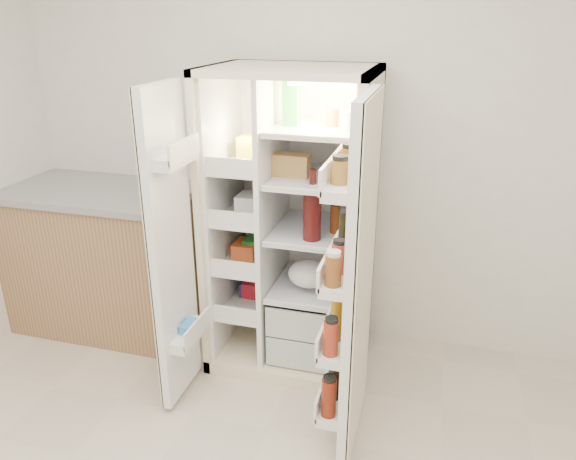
# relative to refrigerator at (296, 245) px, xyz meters

# --- Properties ---
(wall_back) EXTENTS (4.00, 0.02, 2.70)m
(wall_back) POSITION_rel_refrigerator_xyz_m (0.05, 0.35, 0.60)
(wall_back) COLOR silver
(wall_back) RESTS_ON floor
(refrigerator) EXTENTS (0.92, 0.70, 1.80)m
(refrigerator) POSITION_rel_refrigerator_xyz_m (0.00, 0.00, 0.00)
(refrigerator) COLOR beige
(refrigerator) RESTS_ON floor
(freezer_door) EXTENTS (0.15, 0.40, 1.72)m
(freezer_door) POSITION_rel_refrigerator_xyz_m (-0.52, -0.60, 0.15)
(freezer_door) COLOR white
(freezer_door) RESTS_ON floor
(fridge_door) EXTENTS (0.17, 0.58, 1.72)m
(fridge_door) POSITION_rel_refrigerator_xyz_m (0.46, -0.69, 0.13)
(fridge_door) COLOR white
(fridge_door) RESTS_ON floor
(kitchen_counter) EXTENTS (1.37, 0.73, 1.00)m
(kitchen_counter) POSITION_rel_refrigerator_xyz_m (-1.40, -0.00, -0.25)
(kitchen_counter) COLOR #9B724D
(kitchen_counter) RESTS_ON floor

